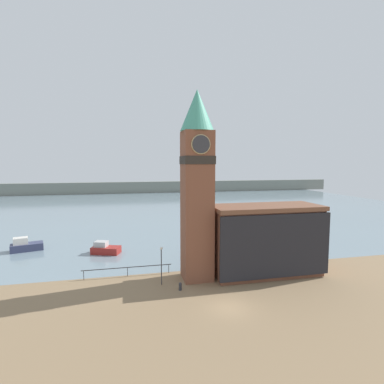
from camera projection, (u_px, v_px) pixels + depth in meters
name	position (u px, v px, depth m)	size (l,w,h in m)	color
ground_plane	(229.00, 307.00, 27.69)	(160.00, 160.00, 0.00)	#846B4C
water	(155.00, 205.00, 95.82)	(160.00, 120.00, 0.00)	gray
far_shoreline	(146.00, 187.00, 134.42)	(180.00, 3.00, 5.00)	gray
pier_railing	(127.00, 268.00, 35.24)	(10.41, 0.08, 1.09)	#333338
clock_tower	(197.00, 181.00, 33.57)	(3.75, 3.75, 21.36)	brown
pier_building	(266.00, 240.00, 35.81)	(13.21, 5.66, 8.31)	brown
boat_near	(105.00, 249.00, 44.15)	(4.47, 3.25, 1.81)	maroon
boat_far	(26.00, 246.00, 45.52)	(4.86, 3.26, 2.10)	#333856
mooring_bollard_near	(180.00, 286.00, 31.35)	(0.34, 0.34, 0.85)	#2D2D33
lamp_post	(161.00, 258.00, 32.59)	(0.32, 0.32, 4.25)	#2D2D33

